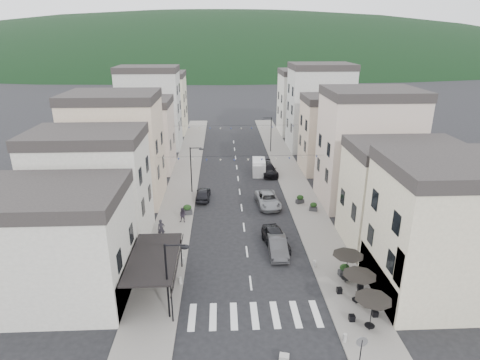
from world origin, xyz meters
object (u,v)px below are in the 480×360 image
object	(u,v)px
pedestrian_b	(183,215)
parked_car_a	(276,238)
parked_car_c	(268,200)
delivery_van	(259,166)
pedestrian_a	(161,229)
parked_car_b	(278,246)
parked_car_d	(268,169)
parked_car_e	(203,194)

from	to	relation	value
pedestrian_b	parked_car_a	bearing A→B (deg)	-21.50
parked_car_c	delivery_van	xyz separation A→B (m)	(-0.04, 11.57, 0.31)
parked_car_c	pedestrian_a	xyz separation A→B (m)	(-11.39, -7.66, 0.36)
parked_car_a	parked_car_c	xyz separation A→B (m)	(0.33, 9.55, -0.09)
parked_car_c	parked_car_b	bearing A→B (deg)	-96.37
parked_car_a	pedestrian_a	world-z (taller)	pedestrian_a
parked_car_b	parked_car_d	size ratio (longest dim) A/B	0.87
delivery_van	pedestrian_b	world-z (taller)	delivery_van
parked_car_b	parked_car_d	world-z (taller)	parked_car_d
parked_car_b	parked_car_c	xyz separation A→B (m)	(0.33, 10.90, -0.01)
delivery_van	pedestrian_a	xyz separation A→B (m)	(-11.35, -19.23, 0.05)
pedestrian_b	delivery_van	bearing A→B (deg)	67.24
parked_car_e	parked_car_a	bearing A→B (deg)	124.42
parked_car_d	delivery_van	distance (m)	1.39
parked_car_d	parked_car_e	distance (m)	12.57
parked_car_c	parked_car_d	bearing A→B (deg)	78.98
delivery_van	pedestrian_b	xyz separation A→B (m)	(-9.55, -15.80, -0.11)
parked_car_b	parked_car_d	xyz separation A→B (m)	(1.57, 22.01, 0.01)
pedestrian_b	pedestrian_a	bearing A→B (deg)	-109.33
parked_car_c	parked_car_e	xyz separation A→B (m)	(-7.71, 2.28, -0.04)
pedestrian_a	pedestrian_b	bearing A→B (deg)	51.33
parked_car_d	pedestrian_a	world-z (taller)	pedestrian_a
parked_car_c	parked_car_e	bearing A→B (deg)	158.85
delivery_van	parked_car_e	bearing A→B (deg)	-126.12
parked_car_e	parked_car_d	bearing A→B (deg)	-132.95
pedestrian_a	parked_car_d	bearing A→B (deg)	45.11
parked_car_b	parked_car_e	xyz separation A→B (m)	(-7.38, 13.19, -0.05)
parked_car_a	pedestrian_b	xyz separation A→B (m)	(-9.26, 5.32, 0.11)
parked_car_e	delivery_van	world-z (taller)	delivery_van
parked_car_d	pedestrian_a	distance (m)	22.63
parked_car_b	delivery_van	distance (m)	22.47
parked_car_b	pedestrian_a	size ratio (longest dim) A/B	2.34
parked_car_b	parked_car_e	size ratio (longest dim) A/B	1.11
parked_car_c	parked_car_d	distance (m)	11.17
parked_car_c	parked_car_d	world-z (taller)	parked_car_d
parked_car_e	delivery_van	xyz separation A→B (m)	(7.67, 9.28, 0.35)
parked_car_d	parked_car_e	bearing A→B (deg)	-142.37
parked_car_e	delivery_van	bearing A→B (deg)	-127.10
parked_car_c	parked_car_d	size ratio (longest dim) A/B	1.02
parked_car_b	parked_car_c	distance (m)	10.91
parked_car_c	pedestrian_a	distance (m)	13.73
parked_car_b	delivery_van	bearing A→B (deg)	89.42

